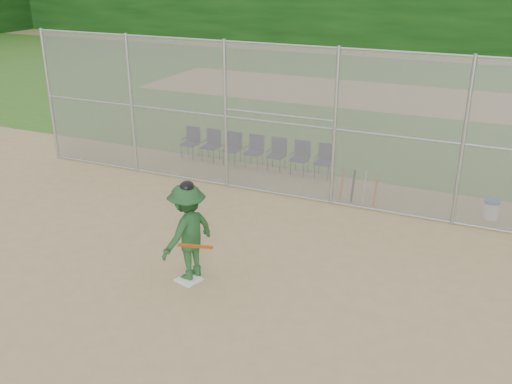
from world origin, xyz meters
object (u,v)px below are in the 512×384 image
at_px(batter_at_plate, 188,232).
at_px(chair_0, 190,143).
at_px(home_plate, 189,279).
at_px(water_cooler, 491,209).

height_order(batter_at_plate, chair_0, batter_at_plate).
distance_m(home_plate, batter_at_plate, 0.99).
xyz_separation_m(home_plate, chair_0, (-3.75, 6.54, 0.47)).
height_order(home_plate, chair_0, chair_0).
distance_m(home_plate, chair_0, 7.56).
bearing_deg(chair_0, home_plate, -60.21).
relative_size(batter_at_plate, water_cooler, 4.26).
xyz_separation_m(home_plate, batter_at_plate, (-0.05, 0.13, 0.98)).
bearing_deg(water_cooler, chair_0, 173.27).
distance_m(water_cooler, chair_0, 9.06).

